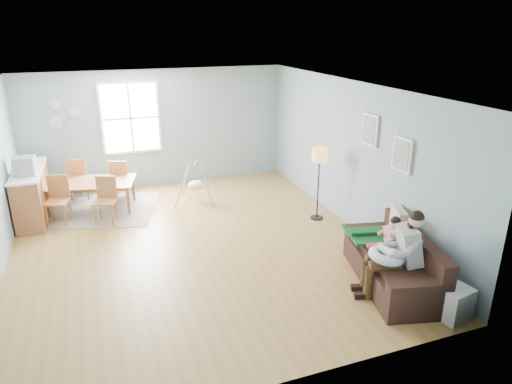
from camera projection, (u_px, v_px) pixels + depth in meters
name	position (u px, v px, depth m)	size (l,w,h in m)	color
room	(188.00, 107.00, 7.11)	(8.40, 9.40, 3.90)	olive
window	(130.00, 118.00, 10.23)	(1.32, 0.08, 1.62)	white
pictures	(385.00, 142.00, 7.34)	(0.05, 1.34, 0.74)	white
wall_plates	(62.00, 114.00, 9.72)	(0.67, 0.02, 0.66)	#9EAFBE
sofa	(395.00, 266.00, 6.71)	(1.30, 2.12, 0.80)	black
green_throw	(376.00, 233.00, 7.24)	(0.91, 0.74, 0.04)	#135323
beige_pillow	(398.00, 223.00, 7.06)	(0.14, 0.48, 0.48)	beige
father	(398.00, 251.00, 6.29)	(0.96, 0.63, 1.29)	gray
nursing_pillow	(387.00, 256.00, 6.30)	(0.51, 0.51, 0.14)	#CBE3FE
infant	(386.00, 250.00, 6.30)	(0.15, 0.34, 0.13)	silver
toddler	(388.00, 237.00, 6.74)	(0.51, 0.30, 0.78)	white
floor_lamp	(319.00, 161.00, 8.66)	(0.29, 0.29, 1.43)	black
storage_cube	(453.00, 303.00, 5.92)	(0.46, 0.42, 0.44)	white
rug	(94.00, 209.00, 9.49)	(2.49, 1.89, 0.01)	gray
dining_table	(92.00, 196.00, 9.39)	(1.72, 0.96, 0.60)	brown
chair_sw	(58.00, 197.00, 8.72)	(0.52, 0.52, 0.93)	olive
chair_se	(106.00, 197.00, 8.76)	(0.52, 0.52, 0.90)	olive
chair_nw	(78.00, 176.00, 9.86)	(0.50, 0.50, 0.94)	olive
chair_ne	(120.00, 177.00, 9.92)	(0.50, 0.50, 0.89)	olive
counter	(32.00, 194.00, 8.92)	(0.57, 1.81, 1.01)	brown
monitor	(25.00, 166.00, 8.39)	(0.39, 0.37, 0.34)	#A3A2A7
baby_swing	(196.00, 185.00, 9.81)	(1.08, 1.09, 0.85)	#A3A2A7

